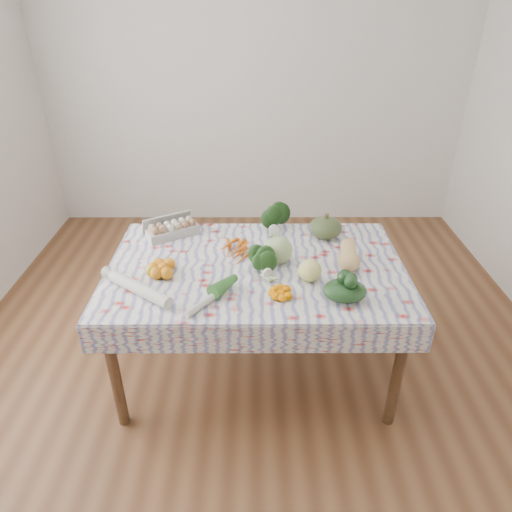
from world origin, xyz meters
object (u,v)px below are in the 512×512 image
egg_carton (173,230)px  butternut_squash (349,254)px  dining_table (256,277)px  kabocha_squash (326,228)px  grapefruit (310,271)px  cabbage (279,250)px

egg_carton → butternut_squash: (1.04, -0.33, 0.02)m
dining_table → butternut_squash: (0.52, 0.02, 0.14)m
dining_table → egg_carton: bearing=145.9°
kabocha_squash → grapefruit: (-0.15, -0.50, -0.01)m
egg_carton → cabbage: size_ratio=2.02×
dining_table → butternut_squash: bearing=1.8°
dining_table → egg_carton: 0.64m
kabocha_squash → grapefruit: kabocha_squash is taller
egg_carton → cabbage: (0.65, -0.32, 0.04)m
kabocha_squash → grapefruit: bearing=-106.9°
cabbage → grapefruit: 0.25m
dining_table → cabbage: bearing=13.6°
grapefruit → egg_carton: bearing=147.5°
egg_carton → cabbage: cabbage is taller
kabocha_squash → grapefruit: size_ratio=1.66×
kabocha_squash → cabbage: cabbage is taller
egg_carton → grapefruit: 0.95m
egg_carton → butternut_squash: size_ratio=1.23×
grapefruit → cabbage: bearing=129.4°
egg_carton → grapefruit: grapefruit is taller
dining_table → kabocha_squash: bearing=37.9°
dining_table → cabbage: cabbage is taller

